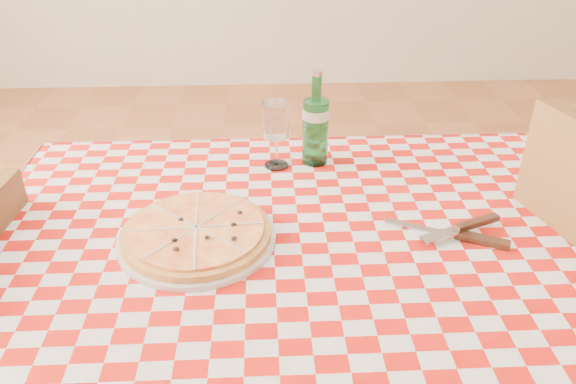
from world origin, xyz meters
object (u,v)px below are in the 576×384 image
at_px(dining_table, 299,272).
at_px(water_bottle, 316,118).
at_px(wine_glass, 276,135).
at_px(pizza_plate, 196,232).

distance_m(dining_table, water_bottle, 0.38).
height_order(dining_table, wine_glass, wine_glass).
distance_m(dining_table, wine_glass, 0.34).
bearing_deg(dining_table, wine_glass, 97.34).
height_order(dining_table, pizza_plate, pizza_plate).
bearing_deg(pizza_plate, dining_table, 4.85).
height_order(dining_table, water_bottle, water_bottle).
height_order(water_bottle, wine_glass, water_bottle).
relative_size(water_bottle, wine_glass, 1.41).
bearing_deg(pizza_plate, wine_glass, 61.71).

